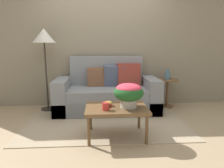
{
  "coord_description": "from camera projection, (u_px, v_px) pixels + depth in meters",
  "views": [
    {
      "loc": [
        -0.1,
        -3.08,
        1.26
      ],
      "look_at": [
        0.11,
        0.11,
        0.65
      ],
      "focal_mm": 32.03,
      "sensor_mm": 36.0,
      "label": 1
    }
  ],
  "objects": [
    {
      "name": "coffee_mug",
      "position": [
        106.0,
        106.0,
        2.6
      ],
      "size": [
        0.14,
        0.09,
        0.1
      ],
      "color": "red",
      "rests_on": "coffee_table"
    },
    {
      "name": "floor_lamp",
      "position": [
        44.0,
        40.0,
        3.75
      ],
      "size": [
        0.42,
        0.42,
        1.58
      ],
      "color": "#2D2823",
      "rests_on": "ground"
    },
    {
      "name": "couch",
      "position": [
        108.0,
        94.0,
        3.93
      ],
      "size": [
        1.96,
        0.85,
        1.06
      ],
      "color": "slate",
      "rests_on": "ground"
    },
    {
      "name": "ground_plane",
      "position": [
        106.0,
        124.0,
        3.27
      ],
      "size": [
        14.0,
        14.0,
        0.0
      ],
      "primitive_type": "plane",
      "color": "tan"
    },
    {
      "name": "table_vase",
      "position": [
        167.0,
        75.0,
        4.08
      ],
      "size": [
        0.1,
        0.1,
        0.21
      ],
      "color": "slate",
      "rests_on": "side_table"
    },
    {
      "name": "snack_bowl",
      "position": [
        108.0,
        103.0,
        2.78
      ],
      "size": [
        0.13,
        0.13,
        0.07
      ],
      "color": "gold",
      "rests_on": "coffee_table"
    },
    {
      "name": "wall_back",
      "position": [
        104.0,
        41.0,
        4.18
      ],
      "size": [
        6.4,
        0.12,
        2.72
      ],
      "primitive_type": "cube",
      "color": "gray",
      "rests_on": "ground"
    },
    {
      "name": "area_rug",
      "position": [
        105.0,
        120.0,
        3.44
      ],
      "size": [
        2.6,
        1.8,
        0.01
      ],
      "primitive_type": "cube",
      "color": "tan",
      "rests_on": "ground"
    },
    {
      "name": "coffee_table",
      "position": [
        116.0,
        110.0,
        2.75
      ],
      "size": [
        0.84,
        0.6,
        0.44
      ],
      "color": "brown",
      "rests_on": "ground"
    },
    {
      "name": "potted_plant",
      "position": [
        129.0,
        93.0,
        2.69
      ],
      "size": [
        0.4,
        0.4,
        0.33
      ],
      "color": "#B7B2A8",
      "rests_on": "coffee_table"
    },
    {
      "name": "side_table",
      "position": [
        168.0,
        88.0,
        4.12
      ],
      "size": [
        0.42,
        0.42,
        0.59
      ],
      "color": "brown",
      "rests_on": "ground"
    }
  ]
}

